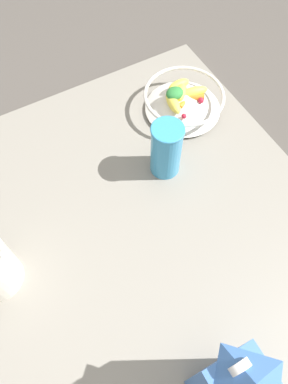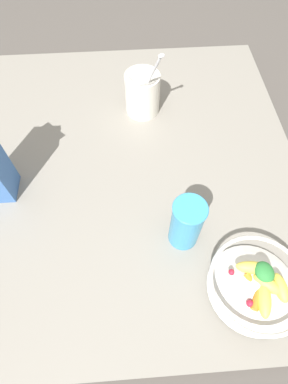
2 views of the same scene
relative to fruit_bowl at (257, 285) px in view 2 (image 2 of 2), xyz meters
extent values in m
plane|color=#4C4742|center=(0.40, 0.33, -0.07)|extent=(6.00, 6.00, 0.00)
cube|color=gray|center=(0.40, 0.33, -0.06)|extent=(1.13, 1.13, 0.03)
cylinder|color=silver|center=(0.00, 0.00, -0.04)|extent=(0.12, 0.12, 0.01)
cone|color=silver|center=(0.00, 0.00, 0.00)|extent=(0.22, 0.22, 0.05)
torus|color=silver|center=(0.00, 0.00, 0.02)|extent=(0.23, 0.23, 0.01)
ellipsoid|color=#EFD64C|center=(0.04, 0.00, 0.01)|extent=(0.04, 0.08, 0.03)
ellipsoid|color=#EFD64C|center=(0.00, -0.02, 0.01)|extent=(0.07, 0.07, 0.03)
ellipsoid|color=#EFD64C|center=(-0.01, -0.05, 0.01)|extent=(0.07, 0.03, 0.03)
ellipsoid|color=#EFD64C|center=(-0.04, 0.00, 0.01)|extent=(0.09, 0.05, 0.03)
cylinder|color=orange|center=(-0.03, 0.01, 0.01)|extent=(0.05, 0.04, 0.02)
cylinder|color=orange|center=(-0.01, -0.01, 0.00)|extent=(0.05, 0.02, 0.01)
cylinder|color=orange|center=(0.00, 0.01, 0.01)|extent=(0.06, 0.03, 0.02)
sphere|color=red|center=(0.01, -0.01, 0.00)|extent=(0.01, 0.01, 0.01)
sphere|color=red|center=(0.03, 0.05, 0.01)|extent=(0.01, 0.01, 0.01)
sphere|color=red|center=(-0.04, 0.03, 0.01)|extent=(0.02, 0.02, 0.02)
sphere|color=red|center=(-0.01, 0.00, 0.01)|extent=(0.02, 0.02, 0.02)
sphere|color=red|center=(0.03, 0.01, 0.00)|extent=(0.01, 0.01, 0.01)
sphere|color=red|center=(0.00, 0.01, 0.00)|extent=(0.01, 0.01, 0.01)
ellipsoid|color=#2D7F38|center=(0.02, -0.01, 0.03)|extent=(0.05, 0.05, 0.03)
cylinder|color=silver|center=(0.62, 0.22, 0.03)|extent=(0.11, 0.11, 0.14)
cylinder|color=white|center=(0.62, 0.22, 0.09)|extent=(0.10, 0.10, 0.02)
cylinder|color=silver|center=(0.58, 0.20, 0.13)|extent=(0.10, 0.05, 0.19)
ellipsoid|color=silver|center=(0.53, 0.18, 0.22)|extent=(0.02, 0.02, 0.01)
cylinder|color=#3893C6|center=(0.15, 0.15, 0.04)|extent=(0.08, 0.08, 0.16)
torus|color=#3893C6|center=(0.15, 0.15, 0.12)|extent=(0.08, 0.08, 0.01)
camera|label=1|loc=(0.46, 0.60, 0.78)|focal=35.00mm
camera|label=2|loc=(-0.15, 0.27, 0.69)|focal=28.00mm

